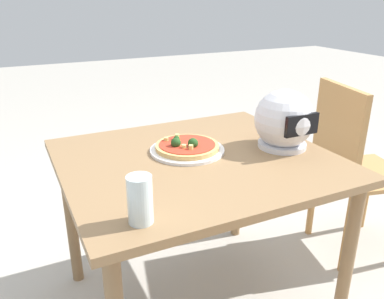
{
  "coord_description": "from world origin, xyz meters",
  "views": [
    {
      "loc": [
        0.62,
        1.25,
        1.29
      ],
      "look_at": [
        0.0,
        -0.03,
        0.73
      ],
      "focal_mm": 36.9,
      "sensor_mm": 36.0,
      "label": 1
    }
  ],
  "objects_px": {
    "motorcycle_helmet": "(284,120)",
    "drinking_glass": "(140,200)",
    "chair_side": "(350,163)",
    "pizza": "(187,146)",
    "dining_table": "(197,177)"
  },
  "relations": [
    {
      "from": "dining_table",
      "to": "pizza",
      "type": "relative_size",
      "value": 4.01
    },
    {
      "from": "dining_table",
      "to": "pizza",
      "type": "bearing_deg",
      "value": -79.85
    },
    {
      "from": "chair_side",
      "to": "pizza",
      "type": "bearing_deg",
      "value": -2.52
    },
    {
      "from": "pizza",
      "to": "dining_table",
      "type": "bearing_deg",
      "value": 100.15
    },
    {
      "from": "motorcycle_helmet",
      "to": "drinking_glass",
      "type": "xyz_separation_m",
      "value": [
        0.7,
        0.29,
        -0.04
      ]
    },
    {
      "from": "dining_table",
      "to": "chair_side",
      "type": "distance_m",
      "value": 0.88
    },
    {
      "from": "pizza",
      "to": "drinking_glass",
      "type": "distance_m",
      "value": 0.53
    },
    {
      "from": "drinking_glass",
      "to": "chair_side",
      "type": "height_order",
      "value": "chair_side"
    },
    {
      "from": "pizza",
      "to": "motorcycle_helmet",
      "type": "bearing_deg",
      "value": 161.97
    },
    {
      "from": "motorcycle_helmet",
      "to": "dining_table",
      "type": "bearing_deg",
      "value": -8.63
    },
    {
      "from": "dining_table",
      "to": "motorcycle_helmet",
      "type": "height_order",
      "value": "motorcycle_helmet"
    },
    {
      "from": "motorcycle_helmet",
      "to": "drinking_glass",
      "type": "bearing_deg",
      "value": 22.49
    },
    {
      "from": "pizza",
      "to": "chair_side",
      "type": "distance_m",
      "value": 0.91
    },
    {
      "from": "pizza",
      "to": "chair_side",
      "type": "bearing_deg",
      "value": 177.48
    },
    {
      "from": "drinking_glass",
      "to": "chair_side",
      "type": "xyz_separation_m",
      "value": [
        -1.21,
        -0.37,
        -0.27
      ]
    }
  ]
}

